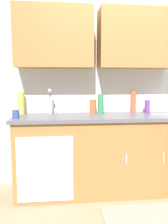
# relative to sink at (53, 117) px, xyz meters

# --- Properties ---
(ground_plane) EXTENTS (9.00, 9.00, 0.00)m
(ground_plane) POSITION_rel_sink_xyz_m (1.06, -0.71, -0.93)
(ground_plane) COLOR #998466
(kitchen_wall_with_uppers) EXTENTS (4.80, 0.44, 2.70)m
(kitchen_wall_with_uppers) POSITION_rel_sink_xyz_m (0.93, 0.29, 0.55)
(kitchen_wall_with_uppers) COLOR silver
(kitchen_wall_with_uppers) RESTS_ON ground
(counter_cabinet) EXTENTS (1.90, 0.62, 0.90)m
(counter_cabinet) POSITION_rel_sink_xyz_m (0.51, -0.01, -0.48)
(counter_cabinet) COLOR #9E6B38
(counter_cabinet) RESTS_ON ground
(countertop) EXTENTS (1.96, 0.66, 0.04)m
(countertop) POSITION_rel_sink_xyz_m (0.51, -0.01, -0.01)
(countertop) COLOR #595960
(countertop) RESTS_ON counter_cabinet
(sink) EXTENTS (0.50, 0.36, 0.35)m
(sink) POSITION_rel_sink_xyz_m (0.00, 0.00, 0.00)
(sink) COLOR #B7BABF
(sink) RESTS_ON counter_cabinet
(floor_mat) EXTENTS (0.80, 0.50, 0.01)m
(floor_mat) POSITION_rel_sink_xyz_m (0.89, -0.66, -0.92)
(floor_mat) COLOR gray
(floor_mat) RESTS_ON ground
(bottle_water_tall) EXTENTS (0.08, 0.08, 0.17)m
(bottle_water_tall) POSITION_rel_sink_xyz_m (0.49, 0.15, 0.10)
(bottle_water_tall) COLOR #E05933
(bottle_water_tall) RESTS_ON countertop
(bottle_cleaner_spray) EXTENTS (0.08, 0.08, 0.27)m
(bottle_cleaner_spray) POSITION_rel_sink_xyz_m (-0.40, 0.21, 0.15)
(bottle_cleaner_spray) COLOR #D8D14C
(bottle_cleaner_spray) RESTS_ON countertop
(bottle_soap) EXTENTS (0.07, 0.07, 0.24)m
(bottle_soap) POSITION_rel_sink_xyz_m (0.59, 0.14, 0.14)
(bottle_soap) COLOR #2D8C4C
(bottle_soap) RESTS_ON countertop
(bottle_water_short) EXTENTS (0.07, 0.07, 0.27)m
(bottle_water_short) POSITION_rel_sink_xyz_m (1.03, 0.22, 0.15)
(bottle_water_short) COLOR #E05933
(bottle_water_short) RESTS_ON countertop
(bottle_dish_liquid) EXTENTS (0.07, 0.07, 0.16)m
(bottle_dish_liquid) POSITION_rel_sink_xyz_m (1.19, 0.14, 0.10)
(bottle_dish_liquid) COLOR #66388C
(bottle_dish_liquid) RESTS_ON countertop
(cup_by_sink) EXTENTS (0.08, 0.08, 0.09)m
(cup_by_sink) POSITION_rel_sink_xyz_m (-0.40, -0.16, 0.06)
(cup_by_sink) COLOR #33478C
(cup_by_sink) RESTS_ON countertop
(knife_on_counter) EXTENTS (0.23, 0.12, 0.01)m
(knife_on_counter) POSITION_rel_sink_xyz_m (1.29, -0.05, 0.02)
(knife_on_counter) COLOR silver
(knife_on_counter) RESTS_ON countertop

